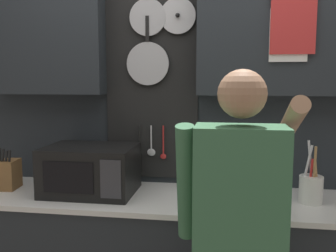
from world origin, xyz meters
TOP-DOWN VIEW (x-y plane):
  - back_wall_unit at (0.02, 0.27)m, footprint 3.09×0.23m
  - microwave at (-0.50, 0.00)m, footprint 0.54×0.41m
  - knife_block at (-1.05, 0.01)m, footprint 0.12×0.16m
  - utensil_crock at (0.79, 0.01)m, footprint 0.13×0.13m
  - person at (0.37, -0.57)m, footprint 0.54×0.62m

SIDE VIEW (x-z plane):
  - person at x=0.37m, z-range 0.16..1.80m
  - utensil_crock at x=0.79m, z-range 0.82..1.17m
  - knife_block at x=-1.05m, z-range 0.87..1.14m
  - microwave at x=-0.50m, z-range 0.91..1.20m
  - back_wall_unit at x=0.02m, z-range 0.28..2.81m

